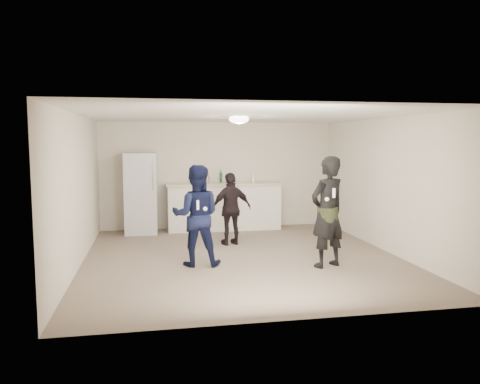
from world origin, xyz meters
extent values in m
plane|color=#6B5B4C|center=(0.00, 0.00, 0.00)|extent=(6.00, 6.00, 0.00)
plane|color=silver|center=(0.00, 0.00, 2.50)|extent=(6.00, 6.00, 0.00)
plane|color=beige|center=(0.00, 3.00, 1.25)|extent=(6.00, 0.00, 6.00)
plane|color=beige|center=(0.00, -3.00, 1.25)|extent=(6.00, 0.00, 6.00)
plane|color=beige|center=(-2.75, 0.00, 1.25)|extent=(0.00, 6.00, 6.00)
plane|color=beige|center=(2.75, 0.00, 1.25)|extent=(0.00, 6.00, 6.00)
cube|color=silver|center=(0.09, 2.67, 0.53)|extent=(2.60, 0.56, 1.05)
cube|color=beige|center=(0.09, 2.67, 1.07)|extent=(2.68, 0.64, 0.04)
cube|color=silver|center=(-1.81, 2.60, 0.90)|extent=(0.70, 0.70, 1.80)
cylinder|color=silver|center=(-1.53, 2.23, 1.30)|extent=(0.02, 0.02, 0.60)
ellipsoid|color=white|center=(0.00, 0.30, 2.45)|extent=(0.36, 0.36, 0.16)
cylinder|color=#A9AAAE|center=(-0.30, 2.57, 1.18)|extent=(0.08, 0.08, 0.17)
imported|color=#101742|center=(-0.84, -0.37, 0.84)|extent=(0.90, 0.75, 1.67)
imported|color=black|center=(1.25, -0.86, 0.91)|extent=(0.78, 0.66, 1.82)
cylinder|color=#293418|center=(1.25, -0.86, 0.85)|extent=(0.34, 0.34, 0.28)
imported|color=black|center=(-0.02, 1.06, 0.72)|extent=(0.90, 0.53, 1.44)
cube|color=silver|center=(-0.84, -0.65, 1.05)|extent=(0.04, 0.04, 0.15)
sphere|color=white|center=(-0.72, -0.62, 0.98)|extent=(0.07, 0.07, 0.07)
cube|color=white|center=(1.25, -1.11, 1.25)|extent=(0.04, 0.04, 0.15)
sphere|color=white|center=(1.15, -1.08, 1.15)|extent=(0.07, 0.07, 0.07)
cylinder|color=#154A26|center=(-0.51, 2.82, 1.19)|extent=(0.07, 0.07, 0.20)
cylinder|color=#154C28|center=(0.04, 2.84, 1.21)|extent=(0.06, 0.06, 0.24)
cylinder|color=#896413|center=(-0.30, 2.67, 1.21)|extent=(0.07, 0.07, 0.25)
cylinder|color=brown|center=(-0.54, 2.69, 1.18)|extent=(0.08, 0.08, 0.18)
cylinder|color=silver|center=(0.76, 2.56, 1.18)|extent=(0.07, 0.07, 0.19)
camera|label=1|loc=(-1.54, -8.00, 2.06)|focal=35.00mm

